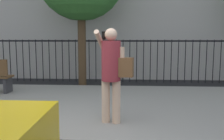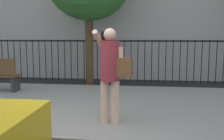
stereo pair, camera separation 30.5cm
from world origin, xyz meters
The scene contains 3 objects.
sidewalk centered at (0.00, 2.20, 0.07)m, with size 28.00×4.40×0.15m, color gray.
iron_fence centered at (0.00, 5.90, 1.02)m, with size 12.03×0.04×1.60m.
pedestrian_on_phone centered at (0.79, 0.83, 1.14)m, with size 0.69×0.50×1.71m.
Camera 2 is at (1.36, -3.68, 1.72)m, focal length 41.29 mm.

